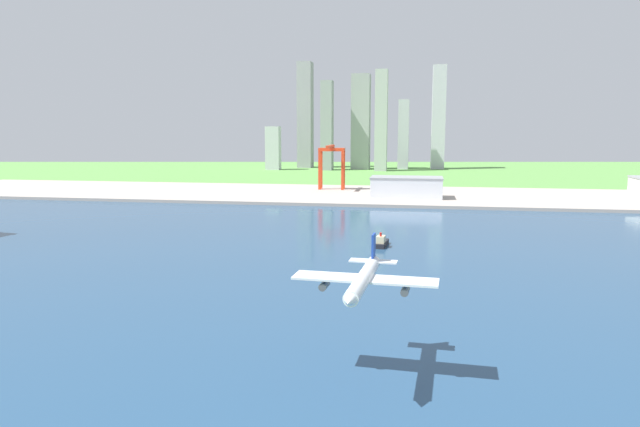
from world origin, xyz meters
name	(u,v)px	position (x,y,z in m)	size (l,w,h in m)	color
ground_plane	(377,239)	(0.00, 300.00, 0.00)	(2400.00, 2400.00, 0.00)	#599244
water_bay	(366,266)	(0.00, 240.00, 0.07)	(840.00, 360.00, 0.15)	navy
industrial_pier	(393,195)	(0.00, 490.00, 1.25)	(840.00, 140.00, 2.50)	#A99D92
airplane_landing	(364,279)	(8.96, 131.91, 23.14)	(33.11, 36.36, 10.64)	silver
tugboat_small	(382,242)	(3.74, 281.50, 2.14)	(5.96, 16.93, 7.25)	black
port_crane_red	(332,158)	(-56.21, 517.73, 30.69)	(23.05, 35.95, 39.78)	red
warehouse_main	(406,187)	(11.50, 466.55, 10.74)	(56.28, 29.43, 16.43)	silver
distant_skyline	(361,122)	(-60.66, 827.71, 65.90)	(245.37, 78.63, 152.19)	#B8BAC0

